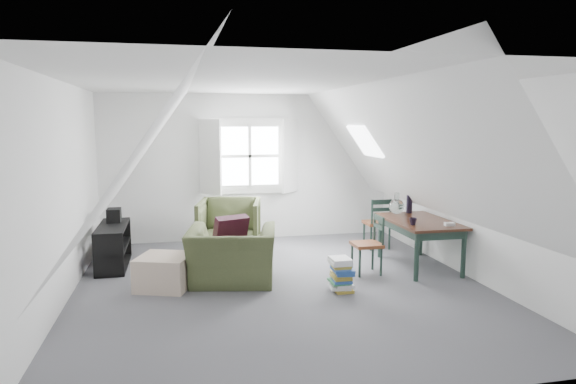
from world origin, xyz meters
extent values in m
plane|color=#535358|center=(0.00, 0.00, 0.00)|extent=(5.50, 5.50, 0.00)
plane|color=white|center=(0.00, 0.00, 2.50)|extent=(5.50, 5.50, 0.00)
plane|color=white|center=(0.00, 2.75, 1.25)|extent=(5.00, 0.00, 5.00)
plane|color=white|center=(0.00, -2.75, 1.25)|extent=(5.00, 0.00, 5.00)
plane|color=white|center=(-2.50, 0.00, 1.25)|extent=(0.00, 5.50, 5.50)
plane|color=white|center=(2.50, 0.00, 1.25)|extent=(0.00, 5.50, 5.50)
plane|color=white|center=(-1.55, 0.00, 1.78)|extent=(3.19, 5.50, 4.48)
plane|color=white|center=(1.55, 0.00, 1.78)|extent=(3.19, 5.50, 4.48)
cube|color=white|center=(0.00, 2.73, 1.45)|extent=(1.30, 0.04, 1.30)
cube|color=white|center=(-0.68, 2.57, 1.45)|extent=(0.35, 0.35, 1.25)
cube|color=white|center=(0.68, 2.57, 1.45)|extent=(0.35, 0.35, 1.25)
cube|color=white|center=(0.00, 2.72, 1.45)|extent=(1.00, 0.02, 1.00)
cube|color=white|center=(0.00, 2.70, 1.45)|extent=(1.08, 0.04, 0.05)
cube|color=white|center=(0.00, 2.70, 1.45)|extent=(0.05, 0.04, 1.08)
cube|color=white|center=(1.55, 1.30, 1.75)|extent=(0.35, 0.75, 0.47)
imported|color=#404929|center=(-0.58, 0.31, 0.00)|extent=(1.25, 1.14, 0.71)
imported|color=#404929|center=(-0.46, 1.76, 0.00)|extent=(1.10, 1.12, 0.86)
cube|color=#350E1C|center=(-0.58, 0.46, 0.62)|extent=(0.50, 0.39, 0.45)
cube|color=#C0A993|center=(-1.41, 0.28, 0.20)|extent=(0.78, 0.78, 0.41)
cube|color=black|center=(2.07, 0.46, 0.66)|extent=(0.81, 1.35, 0.04)
cube|color=#1E3229|center=(2.07, 0.46, 0.58)|extent=(0.72, 1.26, 0.11)
cylinder|color=#1E3229|center=(1.74, -0.14, 0.32)|extent=(0.06, 0.06, 0.64)
cylinder|color=#1E3229|center=(2.40, -0.14, 0.32)|extent=(0.06, 0.06, 0.64)
cylinder|color=#1E3229|center=(1.74, 1.07, 0.32)|extent=(0.06, 0.06, 0.64)
cylinder|color=#1E3229|center=(2.40, 1.07, 0.32)|extent=(0.06, 0.06, 0.64)
sphere|color=silver|center=(1.92, 0.91, 0.80)|extent=(0.23, 0.23, 0.23)
cylinder|color=silver|center=(1.92, 0.91, 0.94)|extent=(0.07, 0.07, 0.12)
cylinder|color=black|center=(2.17, 1.01, 0.81)|extent=(0.09, 0.09, 0.27)
cylinder|color=#3F2D1E|center=(2.17, 1.01, 1.11)|extent=(0.03, 0.06, 0.49)
cylinder|color=#3F2D1E|center=(2.19, 1.03, 1.11)|extent=(0.05, 0.07, 0.49)
cylinder|color=#3F2D1E|center=(2.16, 1.00, 1.11)|extent=(0.06, 0.08, 0.49)
imported|color=black|center=(1.82, 0.16, 0.67)|extent=(0.12, 0.12, 0.09)
cube|color=white|center=(2.27, 0.01, 0.69)|extent=(0.14, 0.10, 0.04)
cube|color=brown|center=(1.91, 1.63, 0.41)|extent=(0.39, 0.39, 0.05)
cylinder|color=#1E3229|center=(2.07, 1.79, 0.20)|extent=(0.03, 0.03, 0.39)
cylinder|color=#1E3229|center=(2.07, 1.48, 0.20)|extent=(0.03, 0.03, 0.39)
cylinder|color=#1E3229|center=(1.75, 1.79, 0.20)|extent=(0.03, 0.03, 0.39)
cylinder|color=#1E3229|center=(1.75, 1.48, 0.20)|extent=(0.03, 0.03, 0.39)
cylinder|color=#1E3229|center=(2.07, 1.46, 0.61)|extent=(0.03, 0.03, 0.41)
cylinder|color=#1E3229|center=(1.75, 1.46, 0.61)|extent=(0.03, 0.03, 0.41)
cube|color=#1E3229|center=(1.91, 1.46, 0.78)|extent=(0.31, 0.03, 0.07)
cube|color=#1E3229|center=(1.91, 1.46, 0.66)|extent=(0.31, 0.03, 0.06)
cube|color=brown|center=(1.24, 0.33, 0.40)|extent=(0.37, 0.37, 0.04)
cylinder|color=#1E3229|center=(1.09, 0.48, 0.19)|extent=(0.03, 0.03, 0.38)
cylinder|color=#1E3229|center=(1.39, 0.48, 0.19)|extent=(0.03, 0.03, 0.38)
cylinder|color=#1E3229|center=(1.09, 0.18, 0.19)|extent=(0.03, 0.03, 0.38)
cylinder|color=#1E3229|center=(1.39, 0.18, 0.19)|extent=(0.03, 0.03, 0.38)
cylinder|color=#1E3229|center=(1.40, 0.48, 0.59)|extent=(0.03, 0.03, 0.40)
cylinder|color=#1E3229|center=(1.40, 0.18, 0.59)|extent=(0.03, 0.03, 0.40)
cube|color=#1E3229|center=(1.40, 0.33, 0.75)|extent=(0.03, 0.30, 0.07)
cube|color=#1E3229|center=(1.40, 0.33, 0.64)|extent=(0.03, 0.30, 0.05)
cube|color=black|center=(-2.14, 1.42, 0.01)|extent=(0.39, 1.16, 0.03)
cube|color=black|center=(-2.14, 1.42, 0.29)|extent=(0.39, 1.16, 0.03)
cube|color=black|center=(-2.14, 1.42, 0.58)|extent=(0.39, 1.16, 0.03)
cube|color=black|center=(-2.14, 0.85, 0.29)|extent=(0.39, 0.03, 0.58)
cube|color=black|center=(-2.14, 1.98, 0.29)|extent=(0.39, 0.03, 0.58)
cube|color=#264C99|center=(-2.14, 1.08, 0.12)|extent=(0.17, 0.19, 0.21)
cube|color=red|center=(-2.14, 1.51, 0.12)|extent=(0.17, 0.23, 0.21)
cube|color=white|center=(-2.14, 1.22, 0.40)|extent=(0.17, 0.21, 0.19)
cube|color=black|center=(-2.14, 1.67, 0.68)|extent=(0.19, 0.27, 0.21)
cube|color=#B29933|center=(0.69, -0.30, 0.02)|extent=(0.21, 0.28, 0.03)
cube|color=white|center=(0.66, -0.28, 0.05)|extent=(0.28, 0.31, 0.03)
cube|color=white|center=(0.70, -0.30, 0.09)|extent=(0.23, 0.30, 0.04)
cube|color=#337F4C|center=(0.65, -0.29, 0.12)|extent=(0.23, 0.29, 0.03)
cube|color=#264C99|center=(0.67, -0.32, 0.15)|extent=(0.25, 0.32, 0.03)
cube|color=#B29933|center=(0.67, -0.29, 0.17)|extent=(0.22, 0.28, 0.03)
cube|color=#B29933|center=(0.68, -0.27, 0.20)|extent=(0.25, 0.31, 0.04)
cube|color=#264C99|center=(0.70, -0.31, 0.24)|extent=(0.25, 0.32, 0.04)
cube|color=#264C99|center=(0.68, -0.32, 0.27)|extent=(0.25, 0.31, 0.03)
cube|color=#B29933|center=(0.68, -0.26, 0.31)|extent=(0.23, 0.29, 0.04)
cube|color=white|center=(0.66, -0.27, 0.35)|extent=(0.23, 0.27, 0.04)
cube|color=white|center=(0.67, -0.27, 0.39)|extent=(0.23, 0.28, 0.03)
camera|label=1|loc=(-1.24, -6.02, 2.04)|focal=32.00mm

